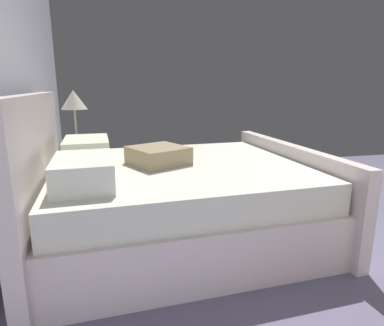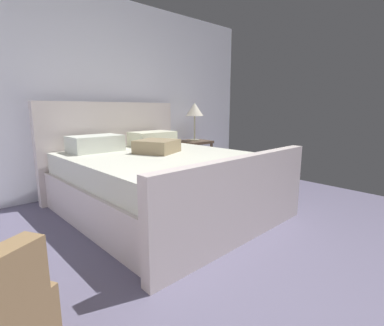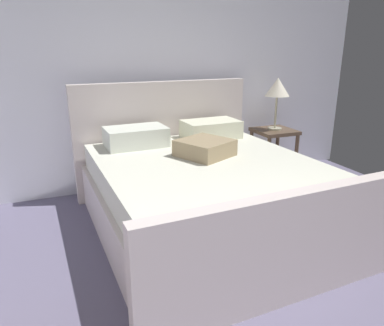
% 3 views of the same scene
% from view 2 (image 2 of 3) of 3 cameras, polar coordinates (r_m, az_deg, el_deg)
% --- Properties ---
extents(wall_back, '(5.40, 0.12, 2.53)m').
position_cam_2_polar(wall_back, '(3.98, -20.29, 12.73)').
color(wall_back, silver).
rests_on(wall_back, ground).
extents(bed, '(1.98, 2.25, 1.18)m').
position_cam_2_polar(bed, '(3.08, -6.71, -3.18)').
color(bed, silver).
rests_on(bed, ground).
extents(nightstand_right, '(0.44, 0.44, 0.60)m').
position_cam_2_polar(nightstand_right, '(4.48, 0.52, 2.07)').
color(nightstand_right, brown).
rests_on(nightstand_right, ground).
extents(table_lamp_right, '(0.28, 0.28, 0.59)m').
position_cam_2_polar(table_lamp_right, '(4.42, 0.53, 10.64)').
color(table_lamp_right, '#B7B293').
rests_on(table_lamp_right, nightstand_right).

